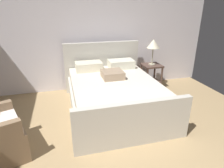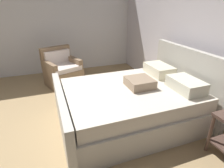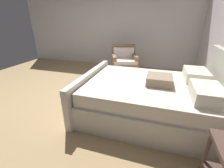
{
  "view_description": "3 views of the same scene",
  "coord_description": "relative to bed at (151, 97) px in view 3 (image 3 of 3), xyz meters",
  "views": [
    {
      "loc": [
        -0.75,
        -1.42,
        1.9
      ],
      "look_at": [
        0.03,
        1.54,
        0.69
      ],
      "focal_mm": 31.17,
      "sensor_mm": 36.0,
      "label": 1
    },
    {
      "loc": [
        2.56,
        0.67,
        1.87
      ],
      "look_at": [
        0.01,
        1.61,
        0.66
      ],
      "focal_mm": 29.78,
      "sensor_mm": 36.0,
      "label": 2
    },
    {
      "loc": [
        2.56,
        1.96,
        1.59
      ],
      "look_at": [
        0.22,
        1.23,
        0.53
      ],
      "focal_mm": 23.97,
      "sensor_mm": 36.0,
      "label": 3
    }
  ],
  "objects": [
    {
      "name": "wall_side_left",
      "position": [
        -3.03,
        -1.93,
        1.04
      ],
      "size": [
        0.12,
        6.43,
        2.77
      ],
      "primitive_type": "cube",
      "color": "silver",
      "rests_on": "ground"
    },
    {
      "name": "ground_plane",
      "position": [
        -0.16,
        -1.93,
        -0.36
      ],
      "size": [
        5.62,
        6.31,
        0.02
      ],
      "primitive_type": "cube",
      "color": "tan"
    },
    {
      "name": "bed",
      "position": [
        0.0,
        0.0,
        0.0
      ],
      "size": [
        1.76,
        2.27,
        1.16
      ],
      "color": "beige",
      "rests_on": "ground"
    },
    {
      "name": "armchair",
      "position": [
        -1.93,
        -0.93,
        0.0
      ],
      "size": [
        0.94,
        0.93,
        0.9
      ],
      "color": "#896D50",
      "rests_on": "ground"
    }
  ]
}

